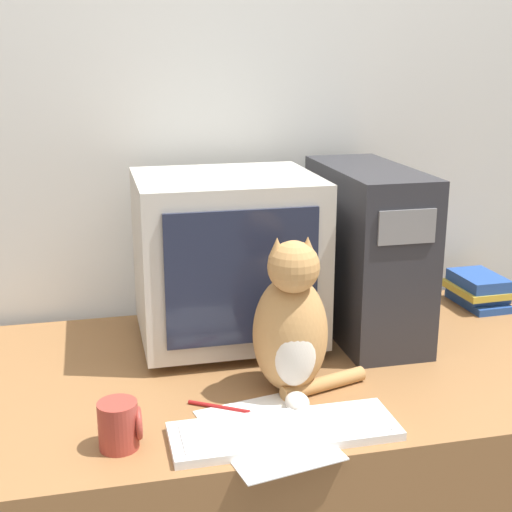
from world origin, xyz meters
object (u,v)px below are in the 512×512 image
(mug, at_px, (120,425))
(book_stack, at_px, (478,290))
(keyboard, at_px, (284,431))
(crt_monitor, at_px, (227,258))
(computer_tower, at_px, (366,251))
(cat, at_px, (292,327))
(pen, at_px, (219,407))

(mug, bearing_deg, book_stack, 27.67)
(keyboard, bearing_deg, crt_monitor, 91.80)
(computer_tower, distance_m, mug, 0.84)
(keyboard, xyz_separation_m, cat, (0.07, 0.19, 0.14))
(crt_monitor, height_order, pen, crt_monitor)
(computer_tower, bearing_deg, book_stack, 15.38)
(cat, xyz_separation_m, book_stack, (0.71, 0.42, -0.11))
(computer_tower, xyz_separation_m, book_stack, (0.42, 0.11, -0.18))
(book_stack, height_order, pen, book_stack)
(book_stack, bearing_deg, crt_monitor, -173.14)
(crt_monitor, distance_m, keyboard, 0.56)
(computer_tower, bearing_deg, mug, -145.93)
(book_stack, bearing_deg, computer_tower, -164.62)
(crt_monitor, distance_m, pen, 0.45)
(cat, relative_size, mug, 3.82)
(computer_tower, height_order, keyboard, computer_tower)
(crt_monitor, xyz_separation_m, mug, (-0.31, -0.48, -0.18))
(book_stack, relative_size, pen, 1.61)
(crt_monitor, bearing_deg, book_stack, 6.86)
(keyboard, distance_m, pen, 0.18)
(keyboard, distance_m, book_stack, 0.99)
(crt_monitor, distance_m, mug, 0.60)
(keyboard, bearing_deg, pen, 128.01)
(crt_monitor, distance_m, cat, 0.35)
(keyboard, height_order, cat, cat)
(keyboard, bearing_deg, cat, 70.23)
(book_stack, height_order, mug, same)
(cat, relative_size, book_stack, 1.82)
(computer_tower, height_order, pen, computer_tower)
(computer_tower, distance_m, book_stack, 0.47)
(pen, distance_m, mug, 0.24)
(book_stack, bearing_deg, mug, -152.33)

